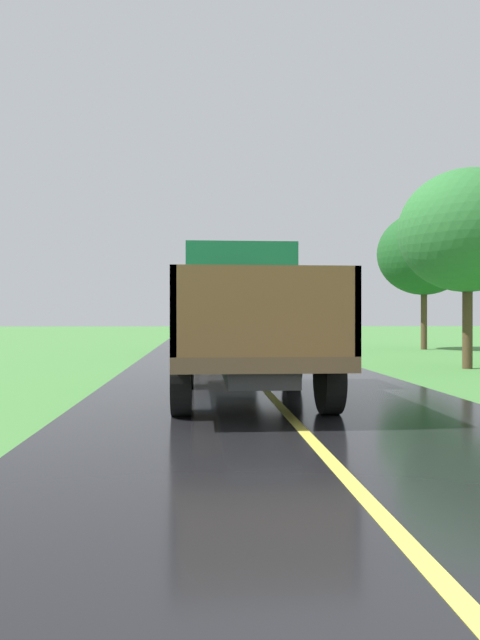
{
  "coord_description": "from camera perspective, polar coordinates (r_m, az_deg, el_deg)",
  "views": [
    {
      "loc": [
        -1.26,
        -1.18,
        1.45
      ],
      "look_at": [
        -0.3,
        12.45,
        1.4
      ],
      "focal_mm": 33.03,
      "sensor_mm": 36.0,
      "label": 1
    }
  ],
  "objects": [
    {
      "name": "banana_truck_near",
      "position": [
        10.81,
        0.3,
        0.35
      ],
      "size": [
        2.38,
        5.82,
        2.8
      ],
      "color": "#2D2D30",
      "rests_on": "road_surface"
    },
    {
      "name": "banana_truck_far",
      "position": [
        24.86,
        -1.78,
        0.24
      ],
      "size": [
        2.38,
        5.81,
        2.8
      ],
      "color": "#2D2D30",
      "rests_on": "road_surface"
    },
    {
      "name": "roadside_tree_near_left",
      "position": [
        28.43,
        17.4,
        6.16
      ],
      "size": [
        4.24,
        4.24,
        6.32
      ],
      "color": "#4C3823",
      "rests_on": "ground"
    },
    {
      "name": "roadside_tree_mid_right",
      "position": [
        18.14,
        21.18,
        8.05
      ],
      "size": [
        3.89,
        3.89,
        5.69
      ],
      "color": "#4C3823",
      "rests_on": "ground"
    }
  ]
}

